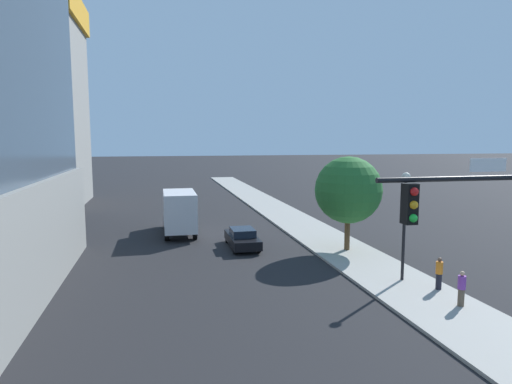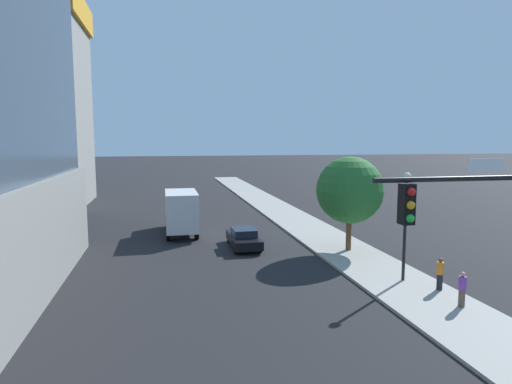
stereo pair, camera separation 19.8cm
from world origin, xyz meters
name	(u,v)px [view 1 (the left image)]	position (x,y,z in m)	size (l,w,h in m)	color
sidewalk	(353,256)	(8.15, 20.00, 0.07)	(4.32, 120.00, 0.15)	#9E9B93
construction_building	(19,90)	(-18.86, 48.88, 12.99)	(13.73, 23.31, 30.27)	gray
traffic_light_pole	(487,238)	(4.75, 4.57, 4.84)	(5.06, 0.48, 6.86)	black
street_lamp	(405,210)	(8.49, 14.79, 3.88)	(0.44, 0.44, 5.68)	black
street_tree	(348,190)	(8.32, 21.39, 4.18)	(4.44, 4.44, 6.26)	brown
car_black	(242,238)	(1.67, 24.04, 0.67)	(1.85, 4.60, 1.37)	black
box_truck	(179,210)	(-2.41, 29.44, 1.93)	(2.40, 7.15, 3.50)	silver
pedestrian_orange_shirt	(439,273)	(9.45, 13.06, 0.96)	(0.34, 0.34, 1.60)	black
pedestrian_purple_shirt	(462,288)	(9.06, 10.90, 0.95)	(0.34, 0.34, 1.58)	brown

